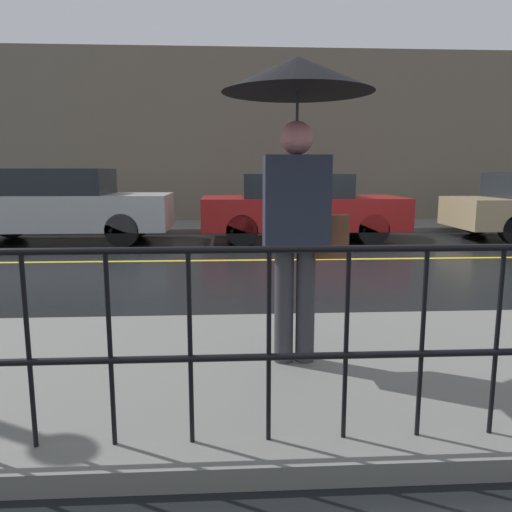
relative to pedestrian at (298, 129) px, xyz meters
The scene contains 7 objects.
ground_plane 5.34m from the pedestrian, 70.82° to the left, with size 80.00×80.00×0.00m, color black.
sidewalk_far 9.71m from the pedestrian, 80.01° to the left, with size 28.00×2.16×0.12m.
lane_marking 5.34m from the pedestrian, 70.82° to the left, with size 25.20×0.12×0.01m.
building_storefront 10.79m from the pedestrian, 81.15° to the left, with size 28.00×0.30×4.71m.
pedestrian is the anchor object (origin of this frame).
car_silver 8.22m from the pedestrian, 118.86° to the left, with size 4.42×1.74×1.52m.
car_red 7.30m from the pedestrian, 81.47° to the left, with size 4.22×1.83×1.41m.
Camera 1 is at (-2.13, -8.17, 1.47)m, focal length 35.00 mm.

